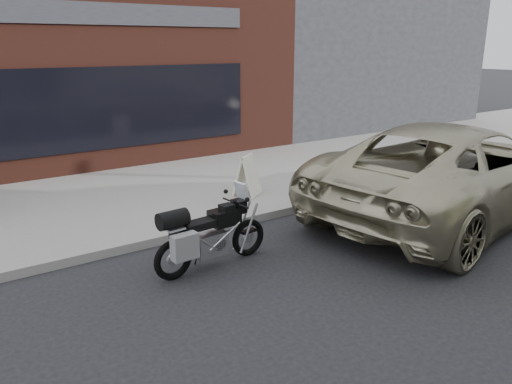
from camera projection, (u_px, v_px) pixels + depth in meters
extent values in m
plane|color=black|center=(430.00, 318.00, 6.10)|extent=(120.00, 120.00, 0.00)
cube|color=gray|center=(178.00, 185.00, 11.61)|extent=(44.00, 6.00, 0.15)
cube|color=#55261B|center=(16.00, 76.00, 15.44)|extent=(14.00, 10.00, 4.50)
cube|color=black|center=(59.00, 112.00, 11.62)|extent=(10.00, 0.08, 2.00)
cube|color=#2C2C31|center=(48.00, 12.00, 10.99)|extent=(10.00, 0.08, 0.50)
cube|color=#2C2C31|center=(312.00, 49.00, 21.73)|extent=(10.00, 10.00, 6.00)
torus|color=black|center=(173.00, 260.00, 7.03)|extent=(0.61, 0.15, 0.60)
torus|color=black|center=(248.00, 237.00, 7.84)|extent=(0.61, 0.15, 0.60)
cube|color=#B7B7BC|center=(210.00, 244.00, 7.39)|extent=(0.51, 0.31, 0.34)
cube|color=black|center=(224.00, 217.00, 7.45)|extent=(0.47, 0.32, 0.23)
cube|color=black|center=(199.00, 225.00, 7.18)|extent=(0.51, 0.29, 0.11)
cube|color=black|center=(180.00, 234.00, 7.01)|extent=(0.28, 0.22, 0.13)
cube|color=black|center=(239.00, 206.00, 7.58)|extent=(0.18, 0.23, 0.20)
cube|color=silver|center=(242.00, 191.00, 7.55)|extent=(0.15, 0.28, 0.30)
cylinder|color=black|center=(235.00, 203.00, 7.52)|extent=(0.08, 0.63, 0.03)
cube|color=#B7B7BC|center=(173.00, 228.00, 6.91)|extent=(0.27, 0.29, 0.03)
cube|color=slate|center=(185.00, 247.00, 6.82)|extent=(0.39, 0.19, 0.36)
cylinder|color=black|center=(173.00, 219.00, 6.88)|extent=(0.45, 0.28, 0.25)
cylinder|color=#B7B7BC|center=(184.00, 251.00, 7.30)|extent=(0.50, 0.11, 0.17)
imported|color=#AEA887|center=(452.00, 170.00, 9.52)|extent=(6.88, 3.93, 1.81)
cube|color=silver|center=(252.00, 176.00, 10.43)|extent=(0.59, 0.51, 0.85)
cube|color=silver|center=(242.00, 175.00, 10.51)|extent=(0.59, 0.51, 0.85)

